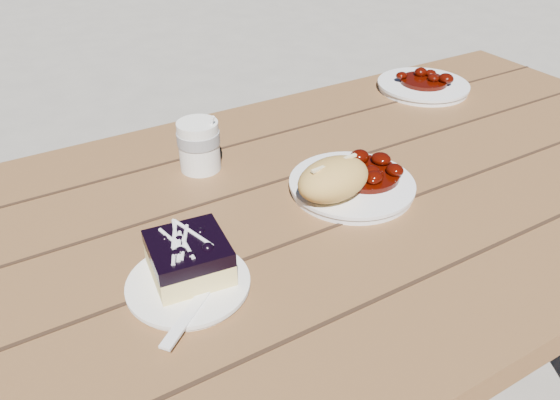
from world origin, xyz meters
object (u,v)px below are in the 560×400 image
coffee_cup (199,146)px  second_plate (423,86)px  main_plate (352,186)px  picnic_table (231,306)px  bread_roll (333,179)px  blueberry_cake (189,257)px  dessert_plate (189,285)px

coffee_cup → second_plate: bearing=6.9°
main_plate → coffee_cup: size_ratio=2.28×
main_plate → picnic_table: bearing=177.9°
bread_roll → blueberry_cake: size_ratio=1.17×
picnic_table → bread_roll: (0.18, -0.03, 0.21)m
bread_roll → second_plate: bread_roll is taller
bread_roll → blueberry_cake: bread_roll is taller
blueberry_cake → coffee_cup: (0.13, 0.27, 0.01)m
picnic_table → coffee_cup: size_ratio=21.95×
picnic_table → dessert_plate: 0.21m
coffee_cup → second_plate: size_ratio=0.44×
main_plate → coffee_cup: (-0.19, 0.20, 0.04)m
coffee_cup → blueberry_cake: bearing=-116.3°
bread_roll → second_plate: bearing=31.8°
picnic_table → second_plate: 0.72m
coffee_cup → second_plate: coffee_cup is taller
blueberry_cake → main_plate: bearing=18.8°
bread_roll → main_plate: bearing=20.0°
bread_roll → dessert_plate: size_ratio=0.81×
picnic_table → second_plate: size_ratio=9.56×
picnic_table → second_plate: second_plate is taller
picnic_table → bread_roll: bearing=-9.0°
main_plate → dessert_plate: (-0.33, -0.08, -0.00)m
picnic_table → bread_roll: bread_roll is taller
picnic_table → main_plate: 0.29m
main_plate → dessert_plate: 0.34m
bread_roll → dessert_plate: (-0.28, -0.06, -0.04)m
coffee_cup → second_plate: (0.61, 0.07, -0.04)m
bread_roll → dessert_plate: 0.29m
dessert_plate → picnic_table: bearing=43.2°
bread_roll → blueberry_cake: (-0.27, -0.05, -0.01)m
blueberry_cake → coffee_cup: 0.30m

